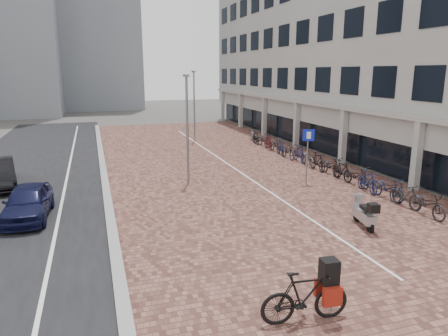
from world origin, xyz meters
TOP-DOWN VIEW (x-y plane):
  - ground at (0.00, 0.00)m, footprint 140.00×140.00m
  - plaza_brick at (2.00, 12.00)m, footprint 14.50×42.00m
  - street_asphalt at (-9.00, 12.00)m, footprint 8.00×50.00m
  - curb at (-5.10, 12.00)m, footprint 0.35×42.00m
  - lane_line at (-7.00, 12.00)m, footprint 0.12×44.00m
  - parking_line at (2.20, 12.00)m, footprint 0.10×30.00m
  - office_building at (12.97, 16.00)m, footprint 8.40×40.00m
  - bg_towers at (-14.34, 48.94)m, footprint 33.00×23.00m
  - car_navy at (-8.07, 5.47)m, footprint 1.72×3.92m
  - hero_bike at (-1.23, -3.81)m, footprint 2.13×0.78m
  - scooter_front at (3.64, 0.73)m, footprint 0.82×1.69m
  - parking_sign at (4.61, 6.75)m, footprint 0.55×0.26m
  - lamp_near at (-1.06, 8.61)m, footprint 0.12×0.12m
  - lamp_far at (2.29, 20.94)m, footprint 0.12×0.12m
  - bike_row at (6.64, 10.20)m, footprint 1.25×20.43m

SIDE VIEW (x-z plane):
  - ground at x=0.00m, z-range 0.00..0.00m
  - street_asphalt at x=-9.00m, z-range -0.01..0.02m
  - plaza_brick at x=2.00m, z-range -0.01..0.03m
  - lane_line at x=-7.00m, z-range 0.02..0.02m
  - parking_line at x=2.20m, z-range 0.03..0.04m
  - curb at x=-5.10m, z-range 0.00..0.14m
  - bike_row at x=6.64m, z-range 0.00..1.05m
  - scooter_front at x=3.64m, z-range 0.00..1.11m
  - hero_bike at x=-1.23m, z-range -0.08..1.39m
  - car_navy at x=-8.07m, z-range 0.00..1.31m
  - parking_sign at x=4.61m, z-range 0.51..3.26m
  - lamp_near at x=-1.06m, z-range 0.00..5.34m
  - lamp_far at x=2.29m, z-range 0.00..5.51m
  - office_building at x=12.97m, z-range 0.94..15.94m
  - bg_towers at x=-14.34m, z-range -2.04..29.96m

